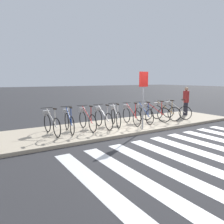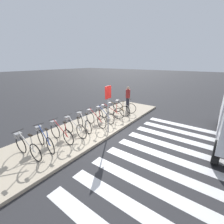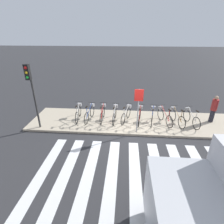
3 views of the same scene
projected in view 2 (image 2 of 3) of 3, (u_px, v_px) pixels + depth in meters
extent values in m
plane|color=#2D2D30|center=(111.00, 137.00, 7.44)|extent=(120.00, 120.00, 0.00)
cube|color=#B7A88E|center=(89.00, 128.00, 8.26)|extent=(12.13, 2.99, 0.12)
cube|color=silver|center=(224.00, 223.00, 3.47)|extent=(0.45, 8.00, 0.01)
cube|color=silver|center=(224.00, 197.00, 4.15)|extent=(0.45, 8.00, 0.01)
torus|color=black|center=(36.00, 153.00, 5.33)|extent=(0.08, 0.71, 0.71)
torus|color=black|center=(21.00, 145.00, 5.83)|extent=(0.08, 0.71, 0.71)
cylinder|color=beige|center=(27.00, 142.00, 5.49)|extent=(0.10, 1.00, 0.60)
cylinder|color=beige|center=(32.00, 144.00, 5.30)|extent=(0.03, 0.03, 0.64)
cube|color=black|center=(30.00, 135.00, 5.19)|extent=(0.08, 0.20, 0.04)
cylinder|color=#262626|center=(18.00, 131.00, 5.64)|extent=(0.46, 0.05, 0.02)
cube|color=gray|center=(18.00, 135.00, 5.73)|extent=(0.25, 0.22, 0.18)
torus|color=black|center=(50.00, 146.00, 5.76)|extent=(0.15, 0.71, 0.71)
torus|color=black|center=(41.00, 137.00, 6.42)|extent=(0.15, 0.71, 0.71)
cylinder|color=navy|center=(44.00, 135.00, 6.00)|extent=(0.19, 0.99, 0.60)
cylinder|color=navy|center=(48.00, 137.00, 5.75)|extent=(0.04, 0.04, 0.64)
cube|color=black|center=(46.00, 129.00, 5.64)|extent=(0.10, 0.21, 0.04)
cylinder|color=#262626|center=(38.00, 124.00, 6.23)|extent=(0.46, 0.10, 0.02)
cube|color=gray|center=(39.00, 128.00, 6.33)|extent=(0.27, 0.23, 0.18)
torus|color=black|center=(68.00, 137.00, 6.41)|extent=(0.05, 0.71, 0.71)
torus|color=black|center=(55.00, 131.00, 6.98)|extent=(0.05, 0.71, 0.71)
cylinder|color=red|center=(61.00, 128.00, 6.60)|extent=(0.06, 1.00, 0.60)
cylinder|color=red|center=(66.00, 130.00, 6.39)|extent=(0.03, 0.03, 0.64)
cube|color=black|center=(65.00, 122.00, 6.28)|extent=(0.08, 0.20, 0.04)
cylinder|color=#262626|center=(54.00, 119.00, 6.79)|extent=(0.46, 0.04, 0.02)
cube|color=gray|center=(54.00, 123.00, 6.88)|extent=(0.25, 0.21, 0.18)
torus|color=black|center=(81.00, 132.00, 6.93)|extent=(0.07, 0.71, 0.71)
torus|color=black|center=(69.00, 126.00, 7.52)|extent=(0.07, 0.71, 0.71)
cylinder|color=silver|center=(74.00, 123.00, 7.14)|extent=(0.08, 1.00, 0.60)
cylinder|color=silver|center=(79.00, 125.00, 6.91)|extent=(0.03, 0.03, 0.64)
cube|color=black|center=(78.00, 118.00, 6.80)|extent=(0.08, 0.20, 0.04)
cylinder|color=#262626|center=(68.00, 115.00, 7.33)|extent=(0.46, 0.05, 0.02)
cube|color=gray|center=(67.00, 118.00, 7.42)|extent=(0.25, 0.21, 0.18)
torus|color=black|center=(88.00, 127.00, 7.40)|extent=(0.26, 0.69, 0.71)
torus|color=black|center=(80.00, 121.00, 8.16)|extent=(0.26, 0.69, 0.71)
cylinder|color=silver|center=(84.00, 119.00, 7.69)|extent=(0.35, 0.95, 0.60)
cylinder|color=silver|center=(87.00, 120.00, 7.40)|extent=(0.04, 0.04, 0.64)
cube|color=black|center=(86.00, 114.00, 7.29)|extent=(0.13, 0.21, 0.04)
cylinder|color=#262626|center=(79.00, 111.00, 7.97)|extent=(0.44, 0.17, 0.02)
cube|color=gray|center=(79.00, 114.00, 8.07)|extent=(0.29, 0.27, 0.18)
torus|color=black|center=(102.00, 122.00, 8.00)|extent=(0.13, 0.71, 0.71)
torus|color=black|center=(90.00, 118.00, 8.65)|extent=(0.13, 0.71, 0.71)
cylinder|color=red|center=(96.00, 115.00, 8.24)|extent=(0.17, 0.99, 0.60)
cylinder|color=red|center=(100.00, 116.00, 7.99)|extent=(0.04, 0.04, 0.64)
cube|color=black|center=(100.00, 110.00, 7.88)|extent=(0.10, 0.21, 0.04)
cylinder|color=#262626|center=(90.00, 108.00, 8.46)|extent=(0.46, 0.09, 0.02)
cube|color=gray|center=(89.00, 111.00, 8.56)|extent=(0.27, 0.23, 0.18)
torus|color=black|center=(110.00, 118.00, 8.53)|extent=(0.16, 0.71, 0.71)
torus|color=black|center=(99.00, 114.00, 9.20)|extent=(0.16, 0.71, 0.71)
cylinder|color=navy|center=(104.00, 112.00, 8.77)|extent=(0.21, 0.99, 0.60)
cylinder|color=navy|center=(108.00, 113.00, 8.52)|extent=(0.04, 0.04, 0.64)
cube|color=black|center=(108.00, 107.00, 8.41)|extent=(0.10, 0.21, 0.04)
cylinder|color=#262626|center=(99.00, 105.00, 9.01)|extent=(0.46, 0.11, 0.02)
cube|color=gray|center=(98.00, 108.00, 9.11)|extent=(0.27, 0.24, 0.18)
torus|color=black|center=(119.00, 114.00, 9.30)|extent=(0.27, 0.68, 0.71)
torus|color=black|center=(104.00, 112.00, 9.57)|extent=(0.27, 0.68, 0.71)
cylinder|color=red|center=(111.00, 109.00, 9.34)|extent=(0.36, 0.95, 0.60)
cylinder|color=red|center=(117.00, 109.00, 9.24)|extent=(0.04, 0.04, 0.64)
cube|color=black|center=(117.00, 103.00, 9.13)|extent=(0.13, 0.21, 0.04)
cylinder|color=#262626|center=(104.00, 103.00, 9.38)|extent=(0.44, 0.17, 0.02)
cube|color=gray|center=(103.00, 106.00, 9.46)|extent=(0.29, 0.27, 0.18)
torus|color=black|center=(125.00, 111.00, 9.78)|extent=(0.24, 0.69, 0.71)
torus|color=black|center=(111.00, 110.00, 10.09)|extent=(0.24, 0.69, 0.71)
cylinder|color=olive|center=(118.00, 106.00, 9.84)|extent=(0.31, 0.97, 0.60)
cylinder|color=olive|center=(123.00, 106.00, 9.72)|extent=(0.04, 0.04, 0.64)
cube|color=black|center=(123.00, 101.00, 9.61)|extent=(0.12, 0.21, 0.04)
cylinder|color=#262626|center=(111.00, 101.00, 9.90)|extent=(0.45, 0.15, 0.02)
cube|color=gray|center=(110.00, 104.00, 9.98)|extent=(0.29, 0.26, 0.18)
torus|color=black|center=(131.00, 108.00, 10.35)|extent=(0.20, 0.70, 0.71)
torus|color=black|center=(118.00, 107.00, 10.71)|extent=(0.20, 0.70, 0.71)
cylinder|color=beige|center=(124.00, 104.00, 10.43)|extent=(0.27, 0.98, 0.60)
cylinder|color=beige|center=(129.00, 104.00, 10.29)|extent=(0.04, 0.04, 0.64)
cube|color=black|center=(130.00, 99.00, 10.18)|extent=(0.12, 0.21, 0.04)
cylinder|color=#262626|center=(118.00, 99.00, 10.51)|extent=(0.45, 0.13, 0.02)
cube|color=gray|center=(117.00, 101.00, 10.59)|extent=(0.28, 0.25, 0.18)
cylinder|color=black|center=(216.00, 152.00, 5.41)|extent=(0.90, 0.22, 0.90)
cylinder|color=black|center=(221.00, 118.00, 8.64)|extent=(0.90, 0.22, 0.90)
cylinder|color=#23232D|center=(128.00, 102.00, 11.83)|extent=(0.26, 0.26, 0.74)
cylinder|color=maroon|center=(128.00, 94.00, 11.61)|extent=(0.34, 0.34, 0.66)
sphere|color=tan|center=(128.00, 88.00, 11.47)|extent=(0.21, 0.21, 0.21)
cylinder|color=#99999E|center=(108.00, 110.00, 7.33)|extent=(0.06, 0.06, 2.36)
cube|color=red|center=(108.00, 92.00, 7.04)|extent=(0.44, 0.03, 0.60)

